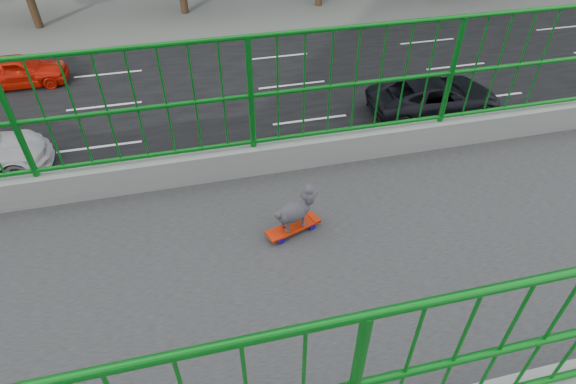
% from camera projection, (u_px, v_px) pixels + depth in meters
% --- Properties ---
extents(road, '(18.00, 90.00, 0.02)m').
position_uv_depth(road, '(100.00, 147.00, 17.22)').
color(road, black).
rests_on(road, ground).
extents(skateboard, '(0.30, 0.52, 0.07)m').
position_uv_depth(skateboard, '(293.00, 228.00, 4.10)').
color(skateboard, red).
rests_on(skateboard, footbridge).
extents(poodle, '(0.25, 0.41, 0.35)m').
position_uv_depth(poodle, '(295.00, 209.00, 3.98)').
color(poodle, '#2F2C31').
rests_on(poodle, skateboard).
extents(car_1, '(1.41, 4.05, 1.33)m').
position_uv_depth(car_1, '(184.00, 186.00, 14.50)').
color(car_1, silver).
rests_on(car_1, ground).
extents(car_2, '(2.43, 5.26, 1.46)m').
position_uv_depth(car_2, '(435.00, 97.00, 18.58)').
color(car_2, black).
rests_on(car_2, ground).
extents(car_4, '(1.62, 4.03, 1.37)m').
position_uv_depth(car_4, '(18.00, 71.00, 20.43)').
color(car_4, red).
rests_on(car_4, ground).
extents(car_5, '(1.42, 4.09, 1.35)m').
position_uv_depth(car_5, '(491.00, 210.00, 13.65)').
color(car_5, '#939398').
rests_on(car_5, ground).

